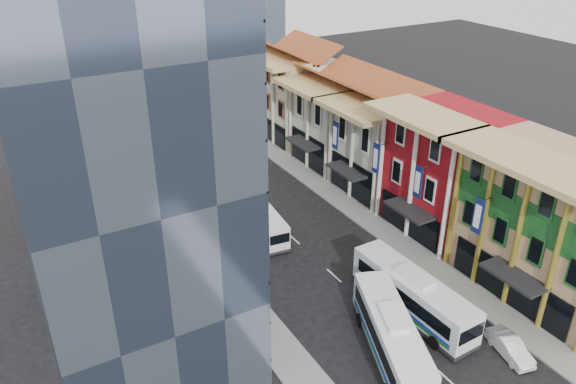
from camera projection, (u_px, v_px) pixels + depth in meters
sidewalk_right at (365, 216)px, 58.05m from camera, size 3.00×90.00×0.15m
sidewalk_left at (212, 263)px, 50.54m from camera, size 3.00×90.00×0.15m
shophouse_tan at (553, 227)px, 44.64m from camera, size 8.00×14.00×12.00m
shophouse_red at (446, 171)px, 53.91m from camera, size 8.00×10.00×12.00m
shophouse_cream_near at (383, 148)px, 61.71m from camera, size 8.00×9.00×10.00m
shophouse_cream_mid at (337, 123)px, 68.66m from camera, size 8.00×9.00×10.00m
shophouse_cream_far at (294, 97)px, 76.54m from camera, size 8.00×12.00×11.00m
office_tower at (99, 136)px, 37.66m from camera, size 12.00×26.00×30.00m
office_block_far at (69, 136)px, 59.51m from camera, size 10.00×18.00×14.00m
bus_left_near at (391, 335)px, 39.47m from camera, size 6.73×11.63×3.67m
bus_left_far at (261, 218)px, 54.86m from camera, size 3.24×9.70×3.05m
bus_right at (413, 294)px, 43.59m from camera, size 3.14×11.83×3.77m
sedan_right at (510, 347)px, 40.05m from camera, size 2.26×4.33×1.36m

